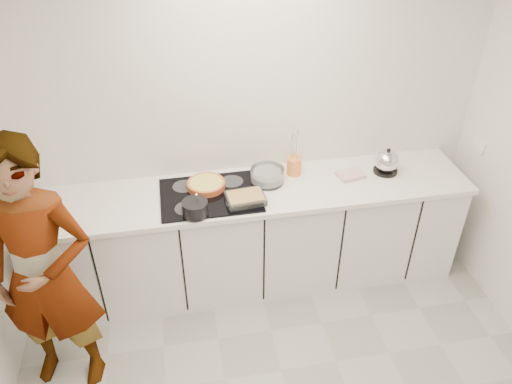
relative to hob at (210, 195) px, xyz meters
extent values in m
cube|color=white|center=(0.35, 0.34, 0.38)|extent=(3.60, 0.00, 2.60)
cube|color=white|center=(2.14, 0.07, 0.15)|extent=(0.02, 0.15, 0.09)
cube|color=white|center=(0.35, 0.02, -0.48)|extent=(3.20, 0.58, 0.87)
cube|color=white|center=(0.35, 0.02, -0.03)|extent=(3.24, 0.64, 0.04)
cube|color=black|center=(0.00, 0.00, 0.00)|extent=(0.72, 0.54, 0.01)
cylinder|color=#B95226|center=(-0.02, 0.10, 0.03)|extent=(0.33, 0.33, 0.05)
cylinder|color=#E5CA55|center=(-0.02, 0.10, 0.05)|extent=(0.28, 0.28, 0.01)
cylinder|color=black|center=(-0.12, -0.21, 0.06)|extent=(0.23, 0.23, 0.10)
cylinder|color=silver|center=(-0.10, -0.19, 0.10)|extent=(0.02, 0.07, 0.15)
cube|color=silver|center=(0.24, -0.13, 0.03)|extent=(0.29, 0.22, 0.05)
cube|color=tan|center=(0.24, -0.13, 0.05)|extent=(0.26, 0.19, 0.02)
cylinder|color=silver|center=(0.45, 0.10, 0.05)|extent=(0.28, 0.28, 0.12)
cylinder|color=white|center=(0.45, 0.10, 0.03)|extent=(0.23, 0.23, 0.05)
cube|color=white|center=(1.09, 0.06, 0.01)|extent=(0.22, 0.18, 0.03)
cylinder|color=black|center=(1.38, 0.07, 0.00)|extent=(0.21, 0.21, 0.02)
sphere|color=silver|center=(1.38, 0.07, 0.09)|extent=(0.20, 0.20, 0.18)
sphere|color=black|center=(1.38, 0.07, 0.19)|extent=(0.04, 0.04, 0.03)
cylinder|color=orange|center=(0.67, 0.18, 0.06)|extent=(0.13, 0.13, 0.14)
imported|color=white|center=(-1.06, -0.63, -0.01)|extent=(0.74, 0.56, 1.82)
camera|label=1|loc=(-0.22, -2.97, 2.09)|focal=35.00mm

